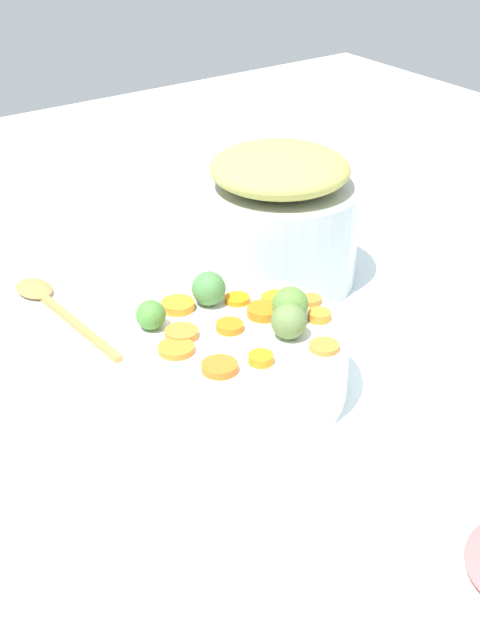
% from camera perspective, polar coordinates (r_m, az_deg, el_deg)
% --- Properties ---
extents(tabletop, '(2.40, 2.40, 0.02)m').
position_cam_1_polar(tabletop, '(1.02, 0.45, -6.63)').
color(tabletop, white).
rests_on(tabletop, ground).
extents(serving_bowl_carrots, '(0.25, 0.25, 0.09)m').
position_cam_1_polar(serving_bowl_carrots, '(1.03, 0.00, -2.53)').
color(serving_bowl_carrots, white).
rests_on(serving_bowl_carrots, tabletop).
extents(metal_pot, '(0.22, 0.22, 0.14)m').
position_cam_1_polar(metal_pot, '(1.27, 2.44, 5.45)').
color(metal_pot, '#B2BBB8').
rests_on(metal_pot, tabletop).
extents(stuffing_mound, '(0.19, 0.19, 0.06)m').
position_cam_1_polar(stuffing_mound, '(1.23, 2.54, 9.57)').
color(stuffing_mound, tan).
rests_on(stuffing_mound, metal_pot).
extents(carrot_slice_0, '(0.03, 0.03, 0.01)m').
position_cam_1_polar(carrot_slice_0, '(0.95, 1.20, -2.51)').
color(carrot_slice_0, orange).
rests_on(carrot_slice_0, serving_bowl_carrots).
extents(carrot_slice_1, '(0.05, 0.05, 0.01)m').
position_cam_1_polar(carrot_slice_1, '(1.05, -3.96, 0.93)').
color(carrot_slice_1, orange).
rests_on(carrot_slice_1, serving_bowl_carrots).
extents(carrot_slice_2, '(0.04, 0.04, 0.01)m').
position_cam_1_polar(carrot_slice_2, '(0.97, 5.36, -1.69)').
color(carrot_slice_2, orange).
rests_on(carrot_slice_2, serving_bowl_carrots).
extents(carrot_slice_3, '(0.05, 0.05, 0.01)m').
position_cam_1_polar(carrot_slice_3, '(0.97, -4.06, -1.83)').
color(carrot_slice_3, orange).
rests_on(carrot_slice_3, serving_bowl_carrots).
extents(carrot_slice_4, '(0.05, 0.05, 0.01)m').
position_cam_1_polar(carrot_slice_4, '(1.06, 2.40, 1.23)').
color(carrot_slice_4, orange).
rests_on(carrot_slice_4, serving_bowl_carrots).
extents(carrot_slice_5, '(0.05, 0.05, 0.01)m').
position_cam_1_polar(carrot_slice_5, '(0.93, -1.30, -3.01)').
color(carrot_slice_5, orange).
rests_on(carrot_slice_5, serving_bowl_carrots).
extents(carrot_slice_6, '(0.04, 0.04, 0.01)m').
position_cam_1_polar(carrot_slice_6, '(1.06, -0.18, 1.33)').
color(carrot_slice_6, orange).
rests_on(carrot_slice_6, serving_bowl_carrots).
extents(carrot_slice_7, '(0.03, 0.03, 0.01)m').
position_cam_1_polar(carrot_slice_7, '(1.03, 5.05, 0.27)').
color(carrot_slice_7, orange).
rests_on(carrot_slice_7, serving_bowl_carrots).
extents(carrot_slice_8, '(0.03, 0.03, 0.01)m').
position_cam_1_polar(carrot_slice_8, '(1.06, 4.50, 1.27)').
color(carrot_slice_8, orange).
rests_on(carrot_slice_8, serving_bowl_carrots).
extents(carrot_slice_9, '(0.04, 0.04, 0.01)m').
position_cam_1_polar(carrot_slice_9, '(1.00, -0.65, -0.41)').
color(carrot_slice_9, orange).
rests_on(carrot_slice_9, serving_bowl_carrots).
extents(carrot_slice_10, '(0.05, 0.05, 0.01)m').
position_cam_1_polar(carrot_slice_10, '(0.99, -3.74, -0.86)').
color(carrot_slice_10, orange).
rests_on(carrot_slice_10, serving_bowl_carrots).
extents(carrot_slice_11, '(0.04, 0.04, 0.01)m').
position_cam_1_polar(carrot_slice_11, '(1.03, 1.51, 0.55)').
color(carrot_slice_11, orange).
rests_on(carrot_slice_11, serving_bowl_carrots).
extents(brussels_sprout_0, '(0.04, 0.04, 0.04)m').
position_cam_1_polar(brussels_sprout_0, '(1.02, 3.20, 0.98)').
color(brussels_sprout_0, '#588536').
rests_on(brussels_sprout_0, serving_bowl_carrots).
extents(brussels_sprout_1, '(0.03, 0.03, 0.03)m').
position_cam_1_polar(brussels_sprout_1, '(1.01, -5.67, 0.32)').
color(brussels_sprout_1, '#498435').
rests_on(brussels_sprout_1, serving_bowl_carrots).
extents(brussels_sprout_2, '(0.04, 0.04, 0.04)m').
position_cam_1_polar(brussels_sprout_2, '(1.05, -1.99, 2.00)').
color(brussels_sprout_2, '#488041').
rests_on(brussels_sprout_2, serving_bowl_carrots).
extents(brussels_sprout_3, '(0.04, 0.04, 0.04)m').
position_cam_1_polar(brussels_sprout_3, '(0.98, 3.18, -0.12)').
color(brussels_sprout_3, '#5F7B3F').
rests_on(brussels_sprout_3, serving_bowl_carrots).
extents(wooden_spoon, '(0.05, 0.26, 0.01)m').
position_cam_1_polar(wooden_spoon, '(1.26, -12.08, 1.24)').
color(wooden_spoon, '#B67D42').
rests_on(wooden_spoon, tabletop).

